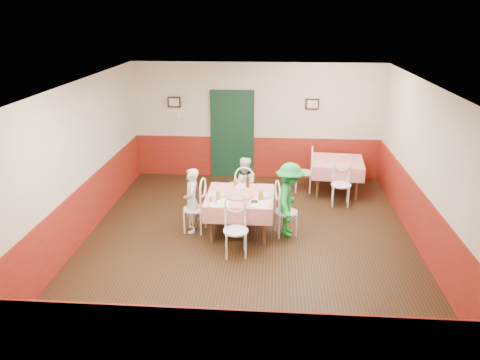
# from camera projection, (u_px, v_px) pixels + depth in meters

# --- Properties ---
(floor) EXTENTS (7.00, 7.00, 0.00)m
(floor) POSITION_uv_depth(u_px,v_px,m) (248.00, 240.00, 8.50)
(floor) COLOR black
(floor) RESTS_ON ground
(ceiling) EXTENTS (7.00, 7.00, 0.00)m
(ceiling) POSITION_uv_depth(u_px,v_px,m) (249.00, 85.00, 7.54)
(ceiling) COLOR white
(ceiling) RESTS_ON back_wall
(back_wall) EXTENTS (6.00, 0.10, 2.80)m
(back_wall) POSITION_uv_depth(u_px,v_px,m) (257.00, 121.00, 11.29)
(back_wall) COLOR beige
(back_wall) RESTS_ON ground
(front_wall) EXTENTS (6.00, 0.10, 2.80)m
(front_wall) POSITION_uv_depth(u_px,v_px,m) (229.00, 277.00, 4.74)
(front_wall) COLOR beige
(front_wall) RESTS_ON ground
(left_wall) EXTENTS (0.10, 7.00, 2.80)m
(left_wall) POSITION_uv_depth(u_px,v_px,m) (79.00, 163.00, 8.23)
(left_wall) COLOR beige
(left_wall) RESTS_ON ground
(right_wall) EXTENTS (0.10, 7.00, 2.80)m
(right_wall) POSITION_uv_depth(u_px,v_px,m) (428.00, 172.00, 7.81)
(right_wall) COLOR beige
(right_wall) RESTS_ON ground
(wainscot_back) EXTENTS (6.00, 0.03, 1.00)m
(wainscot_back) POSITION_uv_depth(u_px,v_px,m) (257.00, 157.00, 11.59)
(wainscot_back) COLOR maroon
(wainscot_back) RESTS_ON ground
(wainscot_front) EXTENTS (6.00, 0.03, 1.00)m
(wainscot_front) POSITION_uv_depth(u_px,v_px,m) (230.00, 348.00, 5.06)
(wainscot_front) COLOR maroon
(wainscot_front) RESTS_ON ground
(wainscot_left) EXTENTS (0.03, 7.00, 1.00)m
(wainscot_left) POSITION_uv_depth(u_px,v_px,m) (86.00, 210.00, 8.54)
(wainscot_left) COLOR maroon
(wainscot_left) RESTS_ON ground
(wainscot_right) EXTENTS (0.03, 7.00, 1.00)m
(wainscot_right) POSITION_uv_depth(u_px,v_px,m) (420.00, 221.00, 8.12)
(wainscot_right) COLOR maroon
(wainscot_right) RESTS_ON ground
(door) EXTENTS (0.96, 0.06, 2.10)m
(door) POSITION_uv_depth(u_px,v_px,m) (232.00, 136.00, 11.41)
(door) COLOR black
(door) RESTS_ON ground
(picture_left) EXTENTS (0.32, 0.03, 0.26)m
(picture_left) POSITION_uv_depth(u_px,v_px,m) (174.00, 102.00, 11.23)
(picture_left) COLOR black
(picture_left) RESTS_ON back_wall
(picture_right) EXTENTS (0.32, 0.03, 0.26)m
(picture_right) POSITION_uv_depth(u_px,v_px,m) (312.00, 104.00, 11.00)
(picture_right) COLOR black
(picture_right) RESTS_ON back_wall
(thermostat) EXTENTS (0.10, 0.03, 0.10)m
(thermostat) POSITION_uv_depth(u_px,v_px,m) (179.00, 117.00, 11.35)
(thermostat) COLOR white
(thermostat) RESTS_ON back_wall
(main_table) EXTENTS (1.23, 1.23, 0.77)m
(main_table) POSITION_uv_depth(u_px,v_px,m) (240.00, 214.00, 8.68)
(main_table) COLOR red
(main_table) RESTS_ON ground
(second_table) EXTENTS (1.21, 1.21, 0.77)m
(second_table) POSITION_uv_depth(u_px,v_px,m) (337.00, 176.00, 10.63)
(second_table) COLOR red
(second_table) RESTS_ON ground
(chair_left) EXTENTS (0.47, 0.47, 0.90)m
(chair_left) POSITION_uv_depth(u_px,v_px,m) (195.00, 209.00, 8.72)
(chair_left) COLOR white
(chair_left) RESTS_ON ground
(chair_right) EXTENTS (0.50, 0.50, 0.90)m
(chair_right) POSITION_uv_depth(u_px,v_px,m) (286.00, 212.00, 8.58)
(chair_right) COLOR white
(chair_right) RESTS_ON ground
(chair_far) EXTENTS (0.46, 0.46, 0.90)m
(chair_far) POSITION_uv_depth(u_px,v_px,m) (244.00, 193.00, 9.45)
(chair_far) COLOR white
(chair_far) RESTS_ON ground
(chair_near) EXTENTS (0.47, 0.47, 0.90)m
(chair_near) POSITION_uv_depth(u_px,v_px,m) (236.00, 231.00, 7.85)
(chair_near) COLOR white
(chair_near) RESTS_ON ground
(chair_second_a) EXTENTS (0.45, 0.45, 0.90)m
(chair_second_a) POSITION_uv_depth(u_px,v_px,m) (304.00, 172.00, 10.65)
(chair_second_a) COLOR white
(chair_second_a) RESTS_ON ground
(chair_second_b) EXTENTS (0.45, 0.45, 0.90)m
(chair_second_b) POSITION_uv_depth(u_px,v_px,m) (341.00, 185.00, 9.90)
(chair_second_b) COLOR white
(chair_second_b) RESTS_ON ground
(pizza) EXTENTS (0.48, 0.48, 0.03)m
(pizza) POSITION_uv_depth(u_px,v_px,m) (239.00, 196.00, 8.47)
(pizza) COLOR #B74723
(pizza) RESTS_ON main_table
(plate_left) EXTENTS (0.25, 0.25, 0.01)m
(plate_left) POSITION_uv_depth(u_px,v_px,m) (217.00, 194.00, 8.56)
(plate_left) COLOR white
(plate_left) RESTS_ON main_table
(plate_right) EXTENTS (0.25, 0.25, 0.01)m
(plate_right) POSITION_uv_depth(u_px,v_px,m) (263.00, 195.00, 8.52)
(plate_right) COLOR white
(plate_right) RESTS_ON main_table
(plate_far) EXTENTS (0.25, 0.25, 0.01)m
(plate_far) POSITION_uv_depth(u_px,v_px,m) (240.00, 187.00, 8.92)
(plate_far) COLOR white
(plate_far) RESTS_ON main_table
(glass_a) EXTENTS (0.08, 0.08, 0.14)m
(glass_a) POSITION_uv_depth(u_px,v_px,m) (218.00, 196.00, 8.31)
(glass_a) COLOR #BF7219
(glass_a) RESTS_ON main_table
(glass_b) EXTENTS (0.08, 0.08, 0.15)m
(glass_b) POSITION_uv_depth(u_px,v_px,m) (261.00, 196.00, 8.30)
(glass_b) COLOR #BF7219
(glass_b) RESTS_ON main_table
(glass_c) EXTENTS (0.07, 0.07, 0.12)m
(glass_c) POSITION_uv_depth(u_px,v_px,m) (235.00, 183.00, 8.92)
(glass_c) COLOR #BF7219
(glass_c) RESTS_ON main_table
(beer_bottle) EXTENTS (0.07, 0.07, 0.24)m
(beer_bottle) POSITION_uv_depth(u_px,v_px,m) (248.00, 181.00, 8.87)
(beer_bottle) COLOR #381C0A
(beer_bottle) RESTS_ON main_table
(shaker_a) EXTENTS (0.04, 0.04, 0.09)m
(shaker_a) POSITION_uv_depth(u_px,v_px,m) (213.00, 201.00, 8.16)
(shaker_a) COLOR silver
(shaker_a) RESTS_ON main_table
(shaker_b) EXTENTS (0.04, 0.04, 0.09)m
(shaker_b) POSITION_uv_depth(u_px,v_px,m) (216.00, 202.00, 8.10)
(shaker_b) COLOR silver
(shaker_b) RESTS_ON main_table
(shaker_c) EXTENTS (0.04, 0.04, 0.09)m
(shaker_c) POSITION_uv_depth(u_px,v_px,m) (211.00, 199.00, 8.23)
(shaker_c) COLOR #B23319
(shaker_c) RESTS_ON main_table
(menu_left) EXTENTS (0.35, 0.44, 0.00)m
(menu_left) POSITION_uv_depth(u_px,v_px,m) (219.00, 203.00, 8.20)
(menu_left) COLOR white
(menu_left) RESTS_ON main_table
(menu_right) EXTENTS (0.38, 0.46, 0.00)m
(menu_right) POSITION_uv_depth(u_px,v_px,m) (261.00, 204.00, 8.15)
(menu_right) COLOR white
(menu_right) RESTS_ON main_table
(wallet) EXTENTS (0.11, 0.09, 0.02)m
(wallet) POSITION_uv_depth(u_px,v_px,m) (254.00, 202.00, 8.22)
(wallet) COLOR black
(wallet) RESTS_ON main_table
(diner_left) EXTENTS (0.36, 0.49, 1.23)m
(diner_left) POSITION_uv_depth(u_px,v_px,m) (192.00, 200.00, 8.66)
(diner_left) COLOR gray
(diner_left) RESTS_ON ground
(diner_far) EXTENTS (0.66, 0.56, 1.20)m
(diner_far) POSITION_uv_depth(u_px,v_px,m) (244.00, 186.00, 9.44)
(diner_far) COLOR gray
(diner_far) RESTS_ON ground
(diner_right) EXTENTS (0.60, 0.94, 1.39)m
(diner_right) POSITION_uv_depth(u_px,v_px,m) (289.00, 200.00, 8.49)
(diner_right) COLOR gray
(diner_right) RESTS_ON ground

